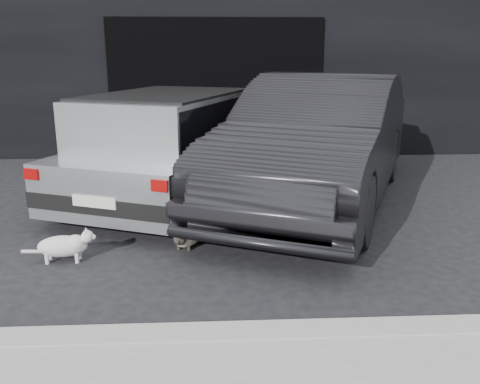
{
  "coord_description": "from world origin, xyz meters",
  "views": [
    {
      "loc": [
        0.94,
        -5.77,
        2.01
      ],
      "look_at": [
        1.22,
        -0.57,
        0.56
      ],
      "focal_mm": 38.0,
      "sensor_mm": 36.0,
      "label": 1
    }
  ],
  "objects_px": {
    "cat_siamese": "(187,237)",
    "cat_white": "(66,245)",
    "silver_hatchback": "(172,141)",
    "second_car": "(319,140)"
  },
  "relations": [
    {
      "from": "silver_hatchback",
      "to": "cat_white",
      "type": "xyz_separation_m",
      "value": [
        -0.89,
        -2.22,
        -0.64
      ]
    },
    {
      "from": "second_car",
      "to": "silver_hatchback",
      "type": "bearing_deg",
      "value": -165.28
    },
    {
      "from": "cat_white",
      "to": "cat_siamese",
      "type": "bearing_deg",
      "value": 102.65
    },
    {
      "from": "silver_hatchback",
      "to": "cat_siamese",
      "type": "bearing_deg",
      "value": -60.01
    },
    {
      "from": "second_car",
      "to": "cat_white",
      "type": "height_order",
      "value": "second_car"
    },
    {
      "from": "cat_siamese",
      "to": "cat_white",
      "type": "relative_size",
      "value": 0.92
    },
    {
      "from": "cat_siamese",
      "to": "cat_white",
      "type": "distance_m",
      "value": 1.21
    },
    {
      "from": "silver_hatchback",
      "to": "cat_white",
      "type": "bearing_deg",
      "value": -90.2
    },
    {
      "from": "silver_hatchback",
      "to": "second_car",
      "type": "distance_m",
      "value": 2.01
    },
    {
      "from": "cat_siamese",
      "to": "cat_white",
      "type": "bearing_deg",
      "value": 33.83
    }
  ]
}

